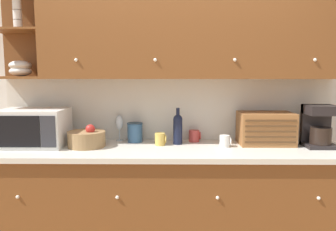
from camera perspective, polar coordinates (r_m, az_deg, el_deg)
wall_back at (r=2.95m, az=0.06°, el=2.82°), size 5.28×0.06×2.60m
counter_unit at (r=2.79m, az=-0.02°, el=-15.00°), size 2.90×0.68×0.94m
backsplash_panel at (r=2.92m, az=0.05°, el=1.09°), size 2.88×0.01×0.55m
upper_cabinets at (r=2.77m, az=3.65°, el=14.87°), size 2.88×0.36×0.82m
microwave at (r=2.89m, az=-22.31°, el=-1.96°), size 0.52×0.38×0.30m
fruit_basket at (r=2.74m, az=-13.96°, el=-3.94°), size 0.30×0.30×0.19m
wine_glass at (r=2.92m, az=-8.48°, el=-1.35°), size 0.07×0.07×0.23m
storage_canister at (r=2.86m, az=-5.77°, el=-2.94°), size 0.14×0.14×0.17m
mug at (r=2.72m, az=-1.35°, el=-4.14°), size 0.10×0.08×0.10m
wine_bottle at (r=2.75m, az=1.72°, el=-2.15°), size 0.08×0.08×0.31m
mug_blue_second at (r=2.87m, az=4.63°, el=-3.56°), size 0.10×0.09×0.10m
mug_patterned_third at (r=2.70m, az=9.88°, el=-4.42°), size 0.09×0.08×0.10m
bread_box at (r=2.86m, az=16.62°, el=-2.16°), size 0.44×0.29×0.27m
coffee_maker at (r=2.91m, az=24.81°, el=-1.65°), size 0.24×0.22×0.34m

